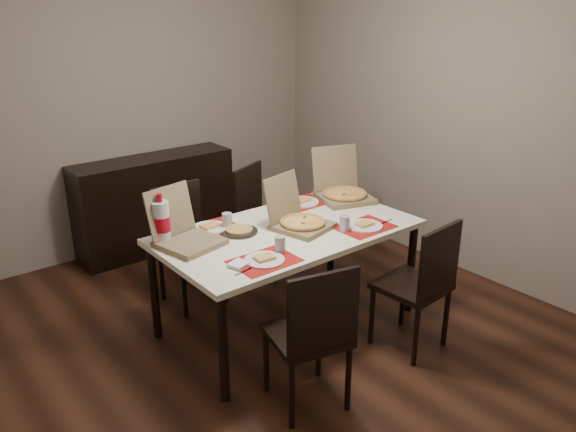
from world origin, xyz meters
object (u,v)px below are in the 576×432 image
(chair_far_left, at_px, (186,239))
(sideboard, at_px, (156,203))
(soda_bottle, at_px, (161,223))
(chair_near_right, at_px, (421,281))
(dining_table, at_px, (288,238))
(pizza_box_center, at_px, (299,220))
(dip_bowl, at_px, (279,216))
(chair_far_right, at_px, (260,214))
(chair_near_left, at_px, (313,332))

(chair_far_left, bearing_deg, sideboard, 75.95)
(chair_far_left, xyz_separation_m, soda_bottle, (-0.42, -0.47, 0.38))
(sideboard, bearing_deg, soda_bottle, -113.94)
(sideboard, relative_size, chair_near_right, 1.61)
(dining_table, height_order, chair_near_right, chair_near_right)
(chair_near_right, bearing_deg, soda_bottle, 138.16)
(chair_far_left, distance_m, pizza_box_center, 0.99)
(chair_near_right, distance_m, dip_bowl, 1.12)
(chair_far_left, relative_size, pizza_box_center, 1.99)
(sideboard, bearing_deg, chair_far_left, -104.05)
(dining_table, xyz_separation_m, dip_bowl, (0.09, 0.21, 0.08))
(chair_far_left, bearing_deg, pizza_box_center, -60.90)
(sideboard, relative_size, dining_table, 0.83)
(sideboard, relative_size, dip_bowl, 11.03)
(chair_far_left, relative_size, chair_far_right, 1.00)
(chair_far_left, height_order, pizza_box_center, pizza_box_center)
(chair_far_left, distance_m, soda_bottle, 0.73)
(soda_bottle, bearing_deg, chair_near_right, -41.84)
(sideboard, xyz_separation_m, dip_bowl, (0.19, -1.66, 0.32))
(sideboard, distance_m, chair_near_right, 2.74)
(dip_bowl, bearing_deg, dining_table, -112.25)
(chair_near_left, height_order, chair_near_right, same)
(chair_near_right, distance_m, pizza_box_center, 0.93)
(chair_far_left, distance_m, chair_far_right, 0.77)
(chair_far_left, height_order, dip_bowl, chair_far_left)
(chair_near_left, bearing_deg, pizza_box_center, 54.72)
(pizza_box_center, bearing_deg, chair_near_left, -125.28)
(chair_far_right, bearing_deg, soda_bottle, -155.22)
(dip_bowl, bearing_deg, sideboard, 96.65)
(chair_near_left, xyz_separation_m, chair_far_right, (0.87, 1.69, 0.00))
(sideboard, height_order, dining_table, sideboard)
(sideboard, height_order, pizza_box_center, pizza_box_center)
(chair_far_right, height_order, soda_bottle, soda_bottle)
(sideboard, height_order, chair_far_left, chair_far_left)
(chair_near_left, bearing_deg, dining_table, 59.53)
(dining_table, bearing_deg, dip_bowl, 67.75)
(dining_table, relative_size, dip_bowl, 13.24)
(dining_table, relative_size, chair_far_right, 1.94)
(dining_table, relative_size, chair_far_left, 1.94)
(dining_table, bearing_deg, chair_far_left, 115.20)
(chair_far_right, bearing_deg, chair_near_left, -117.27)
(sideboard, xyz_separation_m, chair_near_left, (-0.37, -2.69, 0.06))
(chair_far_left, bearing_deg, chair_near_right, -61.91)
(dip_bowl, bearing_deg, chair_far_right, 65.29)
(chair_far_right, distance_m, soda_bottle, 1.36)
(chair_near_left, height_order, dip_bowl, chair_near_left)
(pizza_box_center, height_order, soda_bottle, pizza_box_center)
(chair_near_right, relative_size, chair_far_left, 1.00)
(chair_far_right, bearing_deg, sideboard, 116.90)
(sideboard, relative_size, chair_near_left, 1.61)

